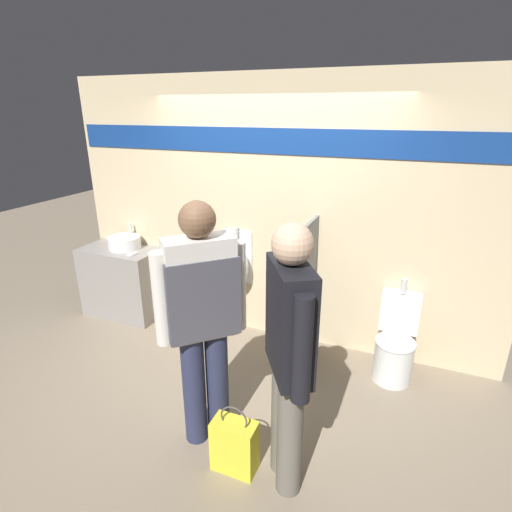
{
  "coord_description": "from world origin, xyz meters",
  "views": [
    {
      "loc": [
        1.36,
        -3.12,
        2.37
      ],
      "look_at": [
        0.0,
        0.17,
        1.05
      ],
      "focal_mm": 28.0,
      "sensor_mm": 36.0,
      "label": 1
    }
  ],
  "objects_px": {
    "urinal_near_counter": "(233,266)",
    "toilet": "(395,345)",
    "sink_basin": "(125,242)",
    "person_in_vest": "(202,311)",
    "cell_phone": "(132,254)",
    "person_with_lanyard": "(289,353)",
    "shopping_bag": "(235,445)"
  },
  "relations": [
    {
      "from": "shopping_bag",
      "to": "sink_basin",
      "type": "bearing_deg",
      "value": 143.49
    },
    {
      "from": "cell_phone",
      "to": "shopping_bag",
      "type": "bearing_deg",
      "value": -36.81
    },
    {
      "from": "sink_basin",
      "to": "person_in_vest",
      "type": "xyz_separation_m",
      "value": [
        1.83,
        -1.39,
        0.16
      ]
    },
    {
      "from": "person_in_vest",
      "to": "toilet",
      "type": "bearing_deg",
      "value": 1.52
    },
    {
      "from": "urinal_near_counter",
      "to": "cell_phone",
      "type": "bearing_deg",
      "value": -168.82
    },
    {
      "from": "sink_basin",
      "to": "urinal_near_counter",
      "type": "bearing_deg",
      "value": 3.1
    },
    {
      "from": "urinal_near_counter",
      "to": "person_in_vest",
      "type": "height_order",
      "value": "person_in_vest"
    },
    {
      "from": "cell_phone",
      "to": "urinal_near_counter",
      "type": "xyz_separation_m",
      "value": [
        1.14,
        0.23,
        -0.05
      ]
    },
    {
      "from": "urinal_near_counter",
      "to": "toilet",
      "type": "bearing_deg",
      "value": -4.97
    },
    {
      "from": "toilet",
      "to": "shopping_bag",
      "type": "distance_m",
      "value": 1.78
    },
    {
      "from": "toilet",
      "to": "shopping_bag",
      "type": "relative_size",
      "value": 1.74
    },
    {
      "from": "sink_basin",
      "to": "cell_phone",
      "type": "distance_m",
      "value": 0.28
    },
    {
      "from": "toilet",
      "to": "person_with_lanyard",
      "type": "distance_m",
      "value": 1.7
    },
    {
      "from": "person_with_lanyard",
      "to": "shopping_bag",
      "type": "bearing_deg",
      "value": 68.45
    },
    {
      "from": "person_in_vest",
      "to": "shopping_bag",
      "type": "distance_m",
      "value": 0.95
    },
    {
      "from": "urinal_near_counter",
      "to": "person_in_vest",
      "type": "relative_size",
      "value": 0.65
    },
    {
      "from": "toilet",
      "to": "cell_phone",
      "type": "bearing_deg",
      "value": -178.47
    },
    {
      "from": "sink_basin",
      "to": "urinal_near_counter",
      "type": "xyz_separation_m",
      "value": [
        1.37,
        0.07,
        -0.12
      ]
    },
    {
      "from": "cell_phone",
      "to": "person_with_lanyard",
      "type": "xyz_separation_m",
      "value": [
        2.28,
        -1.38,
        0.15
      ]
    },
    {
      "from": "cell_phone",
      "to": "urinal_near_counter",
      "type": "relative_size",
      "value": 0.12
    },
    {
      "from": "person_with_lanyard",
      "to": "toilet",
      "type": "bearing_deg",
      "value": -53.83
    },
    {
      "from": "toilet",
      "to": "shopping_bag",
      "type": "xyz_separation_m",
      "value": [
        -0.93,
        -1.52,
        -0.12
      ]
    },
    {
      "from": "sink_basin",
      "to": "toilet",
      "type": "relative_size",
      "value": 0.41
    },
    {
      "from": "sink_basin",
      "to": "cell_phone",
      "type": "relative_size",
      "value": 2.66
    },
    {
      "from": "person_in_vest",
      "to": "sink_basin",
      "type": "bearing_deg",
      "value": 97.95
    },
    {
      "from": "person_with_lanyard",
      "to": "shopping_bag",
      "type": "distance_m",
      "value": 0.87
    },
    {
      "from": "sink_basin",
      "to": "person_with_lanyard",
      "type": "xyz_separation_m",
      "value": [
        2.5,
        -1.53,
        0.09
      ]
    },
    {
      "from": "sink_basin",
      "to": "urinal_near_counter",
      "type": "height_order",
      "value": "urinal_near_counter"
    },
    {
      "from": "sink_basin",
      "to": "person_with_lanyard",
      "type": "relative_size",
      "value": 0.21
    },
    {
      "from": "person_with_lanyard",
      "to": "urinal_near_counter",
      "type": "bearing_deg",
      "value": 3.17
    },
    {
      "from": "sink_basin",
      "to": "person_in_vest",
      "type": "bearing_deg",
      "value": -37.21
    },
    {
      "from": "cell_phone",
      "to": "toilet",
      "type": "xyz_separation_m",
      "value": [
        2.86,
        0.08,
        -0.52
      ]
    }
  ]
}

